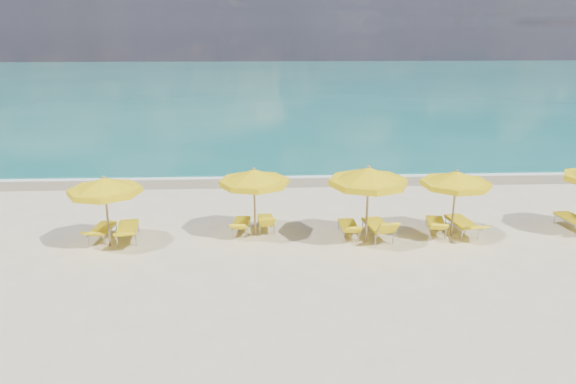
{
  "coord_description": "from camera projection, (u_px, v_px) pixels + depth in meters",
  "views": [
    {
      "loc": [
        -0.9,
        -17.5,
        6.96
      ],
      "look_at": [
        0.0,
        1.5,
        1.2
      ],
      "focal_mm": 35.0,
      "sensor_mm": 36.0,
      "label": 1
    }
  ],
  "objects": [
    {
      "name": "lounger_2_left",
      "position": [
        102.0,
        233.0,
        18.72
      ],
      "size": [
        0.73,
        1.85,
        0.69
      ],
      "rotation": [
        0.0,
        0.0,
        -0.08
      ],
      "color": "#A5A8AD",
      "rests_on": "ground"
    },
    {
      "name": "wet_sand_band",
      "position": [
        282.0,
        180.0,
        25.87
      ],
      "size": [
        120.0,
        2.6,
        0.01
      ],
      "primitive_type": "cube",
      "color": "tan",
      "rests_on": "ground"
    },
    {
      "name": "lounger_6_left",
      "position": [
        574.0,
        224.0,
        19.57
      ],
      "size": [
        0.85,
        1.95,
        0.83
      ],
      "rotation": [
        0.0,
        0.0,
        0.12
      ],
      "color": "#A5A8AD",
      "rests_on": "ground"
    },
    {
      "name": "whitecap_near",
      "position": [
        180.0,
        140.0,
        34.77
      ],
      "size": [
        14.0,
        0.36,
        0.05
      ],
      "primitive_type": "cube",
      "color": "white",
      "rests_on": "ground"
    },
    {
      "name": "lounger_3_right",
      "position": [
        266.0,
        224.0,
        19.58
      ],
      "size": [
        0.63,
        1.63,
        0.77
      ],
      "rotation": [
        0.0,
        0.0,
        0.05
      ],
      "color": "#A5A8AD",
      "rests_on": "ground"
    },
    {
      "name": "umbrella_4",
      "position": [
        368.0,
        177.0,
        17.93
      ],
      "size": [
        2.64,
        2.64,
        2.61
      ],
      "rotation": [
        0.0,
        0.0,
        0.03
      ],
      "color": "#A58152",
      "rests_on": "ground"
    },
    {
      "name": "lounger_4_left",
      "position": [
        349.0,
        230.0,
        18.98
      ],
      "size": [
        0.6,
        1.76,
        0.74
      ],
      "rotation": [
        0.0,
        0.0,
        0.01
      ],
      "color": "#A5A8AD",
      "rests_on": "ground"
    },
    {
      "name": "foam_line",
      "position": [
        281.0,
        175.0,
        26.63
      ],
      "size": [
        120.0,
        1.2,
        0.03
      ],
      "primitive_type": "cube",
      "color": "white",
      "rests_on": "ground"
    },
    {
      "name": "ground_plane",
      "position": [
        290.0,
        239.0,
        18.79
      ],
      "size": [
        120.0,
        120.0,
        0.0
      ],
      "primitive_type": "plane",
      "color": "beige"
    },
    {
      "name": "lounger_2_right",
      "position": [
        128.0,
        233.0,
        18.63
      ],
      "size": [
        0.95,
        2.14,
        0.74
      ],
      "rotation": [
        0.0,
        0.0,
        0.15
      ],
      "color": "#A5A8AD",
      "rests_on": "ground"
    },
    {
      "name": "umbrella_5",
      "position": [
        456.0,
        179.0,
        18.51
      ],
      "size": [
        2.83,
        2.83,
        2.34
      ],
      "rotation": [
        0.0,
        0.0,
        -0.26
      ],
      "color": "#A58152",
      "rests_on": "ground"
    },
    {
      "name": "ocean",
      "position": [
        269.0,
        85.0,
        64.68
      ],
      "size": [
        120.0,
        80.0,
        0.3
      ],
      "primitive_type": "cube",
      "color": "#126861",
      "rests_on": "ground"
    },
    {
      "name": "umbrella_2",
      "position": [
        105.0,
        186.0,
        17.68
      ],
      "size": [
        2.64,
        2.64,
        2.36
      ],
      "rotation": [
        0.0,
        0.0,
        0.15
      ],
      "color": "#A58152",
      "rests_on": "ground"
    },
    {
      "name": "lounger_3_left",
      "position": [
        241.0,
        227.0,
        19.33
      ],
      "size": [
        0.68,
        1.7,
        0.68
      ],
      "rotation": [
        0.0,
        0.0,
        -0.08
      ],
      "color": "#A5A8AD",
      "rests_on": "ground"
    },
    {
      "name": "lounger_4_right",
      "position": [
        378.0,
        231.0,
        18.85
      ],
      "size": [
        0.94,
        2.05,
        0.95
      ],
      "rotation": [
        0.0,
        0.0,
        0.14
      ],
      "color": "#A5A8AD",
      "rests_on": "ground"
    },
    {
      "name": "whitecap_far",
      "position": [
        380.0,
        119.0,
        42.1
      ],
      "size": [
        18.0,
        0.3,
        0.05
      ],
      "primitive_type": "cube",
      "color": "white",
      "rests_on": "ground"
    },
    {
      "name": "umbrella_3",
      "position": [
        254.0,
        178.0,
        18.58
      ],
      "size": [
        2.61,
        2.61,
        2.38
      ],
      "rotation": [
        0.0,
        0.0,
        0.12
      ],
      "color": "#A58152",
      "rests_on": "ground"
    },
    {
      "name": "lounger_5_left",
      "position": [
        436.0,
        227.0,
        19.25
      ],
      "size": [
        0.91,
        1.86,
        0.74
      ],
      "rotation": [
        0.0,
        0.0,
        -0.19
      ],
      "color": "#A5A8AD",
      "rests_on": "ground"
    },
    {
      "name": "lounger_5_right",
      "position": [
        462.0,
        227.0,
        19.23
      ],
      "size": [
        0.87,
        2.07,
        0.73
      ],
      "rotation": [
        0.0,
        0.0,
        0.12
      ],
      "color": "#A5A8AD",
      "rests_on": "ground"
    }
  ]
}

